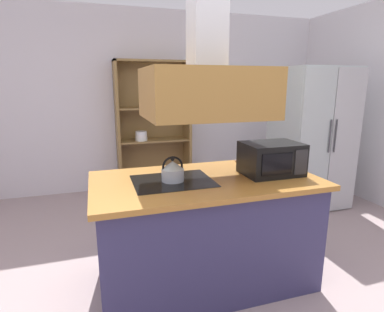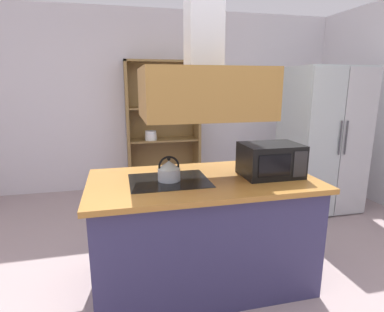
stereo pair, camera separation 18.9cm
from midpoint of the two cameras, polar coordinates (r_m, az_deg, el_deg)
ground_plane at (r=2.59m, az=0.01°, el=-25.75°), size 7.80×7.80×0.00m
wall_back at (r=4.97m, az=-10.61°, el=9.77°), size 6.00×0.12×2.70m
kitchen_island at (r=2.62m, az=0.23°, el=-13.47°), size 1.76×0.95×0.90m
range_hood at (r=2.34m, az=0.27°, el=14.64°), size 0.90×0.70×1.32m
refrigerator at (r=4.39m, az=19.82°, el=3.07°), size 0.90×0.78×1.83m
dish_cabinet at (r=4.83m, az=-8.29°, el=3.97°), size 1.10×0.40×1.95m
kettle at (r=2.36m, az=-5.85°, el=-2.74°), size 0.17×0.17×0.19m
cutting_board at (r=2.96m, az=10.07°, el=-1.07°), size 0.37×0.28×0.02m
microwave at (r=2.58m, az=12.32°, el=-0.49°), size 0.46×0.35×0.26m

